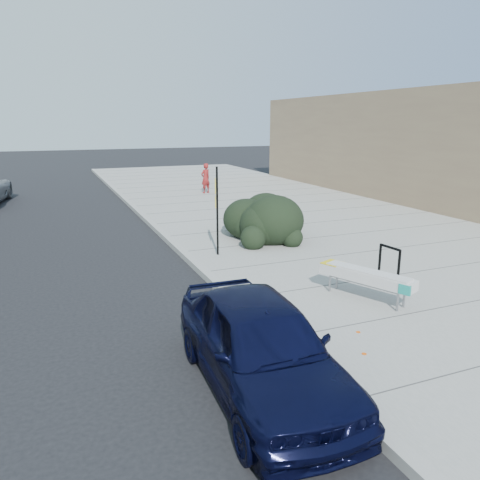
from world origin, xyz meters
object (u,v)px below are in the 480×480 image
object	(u,v)px
sign_post	(217,205)
pedestrian	(206,178)
bench	(366,277)
bike_rack	(389,262)
sedan_navy	(261,345)

from	to	relation	value
sign_post	pedestrian	size ratio (longest dim) A/B	1.60
bench	bike_rack	size ratio (longest dim) A/B	2.26
sedan_navy	bench	bearing A→B (deg)	33.80
sign_post	bench	bearing A→B (deg)	-49.67
bike_rack	sedan_navy	size ratio (longest dim) A/B	0.23
sedan_navy	pedestrian	size ratio (longest dim) A/B	2.68
pedestrian	sign_post	bearing A→B (deg)	49.52
bench	pedestrian	size ratio (longest dim) A/B	1.36
bench	sedan_navy	size ratio (longest dim) A/B	0.51
sedan_navy	sign_post	bearing A→B (deg)	78.25
pedestrian	bench	bearing A→B (deg)	60.24
bike_rack	sign_post	size ratio (longest dim) A/B	0.38
bench	sign_post	world-z (taller)	sign_post
bike_rack	sedan_navy	world-z (taller)	sedan_navy
bike_rack	sedan_navy	distance (m)	5.04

